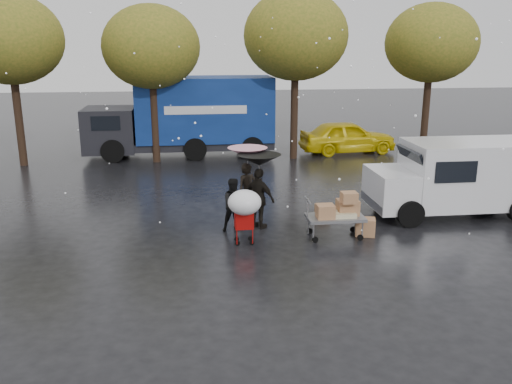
{
  "coord_description": "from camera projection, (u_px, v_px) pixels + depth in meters",
  "views": [
    {
      "loc": [
        -2.06,
        -13.23,
        5.0
      ],
      "look_at": [
        -0.3,
        1.0,
        1.01
      ],
      "focal_mm": 38.0,
      "sensor_mm": 36.0,
      "label": 1
    }
  ],
  "objects": [
    {
      "name": "person_middle",
      "position": [
        235.0,
        205.0,
        14.66
      ],
      "size": [
        0.8,
        0.68,
        1.47
      ],
      "primitive_type": "imported",
      "rotation": [
        0.0,
        0.0,
        0.18
      ],
      "color": "black",
      "rests_on": "ground"
    },
    {
      "name": "shopping_cart",
      "position": [
        244.0,
        205.0,
        13.49
      ],
      "size": [
        0.84,
        0.84,
        1.46
      ],
      "color": "#AD0B09",
      "rests_on": "ground"
    },
    {
      "name": "person_black",
      "position": [
        259.0,
        199.0,
        14.85
      ],
      "size": [
        1.0,
        0.98,
        1.69
      ],
      "primitive_type": "imported",
      "rotation": [
        0.0,
        0.0,
        2.39
      ],
      "color": "black",
      "rests_on": "ground"
    },
    {
      "name": "tree_row",
      "position": [
        225.0,
        41.0,
        22.39
      ],
      "size": [
        21.6,
        4.4,
        7.12
      ],
      "color": "black",
      "rests_on": "ground"
    },
    {
      "name": "umbrella_black",
      "position": [
        259.0,
        160.0,
        14.56
      ],
      "size": [
        1.19,
        1.19,
        2.08
      ],
      "color": "#4C4C4C",
      "rests_on": "ground"
    },
    {
      "name": "vendor_cart",
      "position": [
        339.0,
        211.0,
        14.15
      ],
      "size": [
        1.52,
        0.8,
        1.27
      ],
      "color": "slate",
      "rests_on": "ground"
    },
    {
      "name": "person_pink",
      "position": [
        248.0,
        192.0,
        15.46
      ],
      "size": [
        0.73,
        0.63,
        1.69
      ],
      "primitive_type": "imported",
      "rotation": [
        0.0,
        0.0,
        0.45
      ],
      "color": "black",
      "rests_on": "ground"
    },
    {
      "name": "white_van",
      "position": [
        458.0,
        176.0,
        15.99
      ],
      "size": [
        4.91,
        2.18,
        2.2
      ],
      "color": "silver",
      "rests_on": "ground"
    },
    {
      "name": "blue_truck",
      "position": [
        186.0,
        117.0,
        24.2
      ],
      "size": [
        8.3,
        2.6,
        3.5
      ],
      "color": "navy",
      "rests_on": "ground"
    },
    {
      "name": "yellow_taxi",
      "position": [
        347.0,
        137.0,
        25.06
      ],
      "size": [
        4.54,
        2.16,
        1.5
      ],
      "primitive_type": "imported",
      "rotation": [
        0.0,
        0.0,
        1.66
      ],
      "color": "#DDC00B",
      "rests_on": "ground"
    },
    {
      "name": "box_ground_far",
      "position": [
        322.0,
        210.0,
        16.09
      ],
      "size": [
        0.44,
        0.35,
        0.33
      ],
      "primitive_type": "cube",
      "rotation": [
        0.0,
        0.0,
        -0.04
      ],
      "color": "#9A6A43",
      "rests_on": "ground"
    },
    {
      "name": "ground",
      "position": [
        272.0,
        239.0,
        14.24
      ],
      "size": [
        90.0,
        90.0,
        0.0
      ],
      "primitive_type": "plane",
      "color": "black",
      "rests_on": "ground"
    },
    {
      "name": "umbrella_pink",
      "position": [
        247.0,
        153.0,
        15.15
      ],
      "size": [
        1.12,
        1.12,
        2.15
      ],
      "color": "#4C4C4C",
      "rests_on": "ground"
    },
    {
      "name": "box_ground_near",
      "position": [
        365.0,
        227.0,
        14.45
      ],
      "size": [
        0.61,
        0.54,
        0.46
      ],
      "primitive_type": "cube",
      "rotation": [
        0.0,
        0.0,
        -0.29
      ],
      "color": "#9A6A43",
      "rests_on": "ground"
    }
  ]
}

